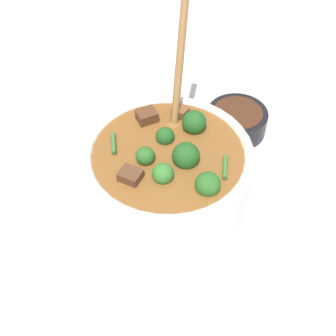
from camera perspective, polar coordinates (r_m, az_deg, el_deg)
ground_plane at (r=0.75m, az=0.00°, el=-3.67°), size 4.00×4.00×0.00m
stew_bowl at (r=0.70m, az=0.04°, el=-0.37°), size 0.30×0.25×0.27m
condiment_bowl at (r=0.85m, az=8.39°, el=5.79°), size 0.11×0.11×0.04m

